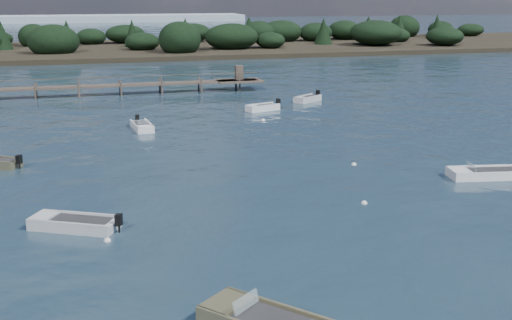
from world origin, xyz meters
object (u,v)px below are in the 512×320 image
object	(u,v)px
tender_far_white	(263,109)
dinghy_extra_a	(142,127)
tender_far_grey_b	(307,100)
dinghy_mid_grey	(74,225)
dinghy_mid_white_a	(487,175)

from	to	relation	value
tender_far_white	dinghy_extra_a	bearing A→B (deg)	-154.91
tender_far_white	dinghy_extra_a	world-z (taller)	tender_far_white
tender_far_grey_b	dinghy_mid_grey	world-z (taller)	tender_far_grey_b
dinghy_extra_a	dinghy_mid_white_a	distance (m)	26.33
dinghy_mid_white_a	tender_far_white	bearing A→B (deg)	104.70
dinghy_mid_grey	dinghy_extra_a	bearing A→B (deg)	76.13
tender_far_grey_b	tender_far_white	bearing A→B (deg)	-147.60
tender_far_grey_b	dinghy_extra_a	size ratio (longest dim) A/B	0.83
dinghy_extra_a	tender_far_grey_b	bearing A→B (deg)	27.62
tender_far_white	dinghy_mid_white_a	distance (m)	25.46
tender_far_grey_b	dinghy_extra_a	xyz separation A→B (m)	(-17.20, -9.00, -0.02)
dinghy_mid_white_a	tender_far_grey_b	bearing A→B (deg)	91.57
tender_far_grey_b	dinghy_mid_grey	xyz separation A→B (m)	(-22.49, -30.42, -0.02)
tender_far_grey_b	tender_far_white	xyz separation A→B (m)	(-5.69, -3.61, -0.00)
dinghy_extra_a	dinghy_mid_grey	distance (m)	22.06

